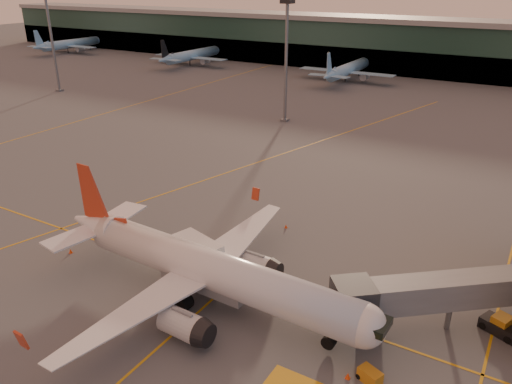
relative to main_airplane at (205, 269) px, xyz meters
The scene contains 14 objects.
ground 6.16m from the main_airplane, 157.46° to the right, with size 600.00×600.00×0.00m, color #4C4F54.
taxi_markings 44.37m from the main_airplane, 105.61° to the left, with size 100.12×173.00×0.01m.
terminal 140.06m from the main_airplane, 91.87° to the left, with size 400.00×20.00×17.60m.
mast_west_far 112.61m from the main_airplane, 147.56° to the left, with size 2.40×2.40×25.60m.
mast_west_near 69.56m from the main_airplane, 110.97° to the left, with size 2.40×2.40×25.60m.
distant_aircraft_row 118.94m from the main_airplane, 102.42° to the left, with size 290.00×34.00×13.00m.
main_airplane is the anchor object (origin of this frame).
jet_bridge 24.28m from the main_airplane, 20.81° to the left, with size 19.63×16.68×5.66m.
catering_truck 4.49m from the main_airplane, 135.78° to the left, with size 6.28×4.05×4.51m.
gpu_cart 18.09m from the main_airplane, ahead, with size 2.19×1.77×1.11m.
pushback_tug 27.81m from the main_airplane, 20.26° to the left, with size 3.84×3.00×1.75m.
cone_tail 19.57m from the main_airplane, behind, with size 0.42×0.42×0.54m.
cone_wing_left 18.34m from the main_airplane, 91.20° to the left, with size 0.38×0.38×0.48m.
cone_fwd 16.66m from the main_airplane, 10.05° to the right, with size 0.43×0.43×0.54m.
Camera 1 is at (30.01, -31.46, 29.90)m, focal length 35.00 mm.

